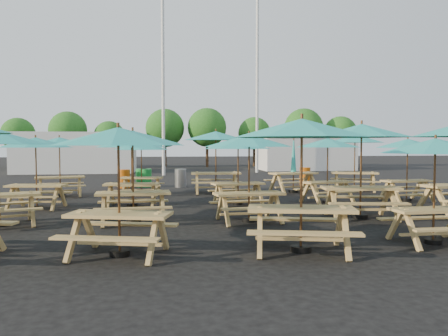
{
  "coord_description": "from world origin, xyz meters",
  "views": [
    {
      "loc": [
        -2.29,
        -13.85,
        1.91
      ],
      "look_at": [
        0.0,
        1.5,
        1.1
      ],
      "focal_mm": 35.0,
      "sensor_mm": 36.0,
      "label": 1
    }
  ],
  "objects": [
    {
      "name": "ground",
      "position": [
        0.0,
        0.0,
        0.0
      ],
      "size": [
        120.0,
        120.0,
        0.0
      ],
      "primitive_type": "plane",
      "color": "black",
      "rests_on": "ground"
    },
    {
      "name": "picnic_unit_14",
      "position": [
        3.2,
        -0.17,
        1.9
      ],
      "size": [
        2.65,
        2.65,
        2.16
      ],
      "rotation": [
        0.0,
        0.0,
        0.24
      ],
      "color": "#A47A48",
      "rests_on": "ground"
    },
    {
      "name": "mast_1",
      "position": [
        4.5,
        16.0,
        6.0
      ],
      "size": [
        0.2,
        0.2,
        12.0
      ],
      "primitive_type": "cylinder",
      "color": "silver",
      "rests_on": "ground"
    },
    {
      "name": "picnic_unit_15",
      "position": [
        3.07,
        3.08,
        1.0
      ],
      "size": [
        2.21,
        2.02,
        2.43
      ],
      "rotation": [
        0.0,
        0.0,
        0.22
      ],
      "color": "#A47A48",
      "rests_on": "ground"
    },
    {
      "name": "waste_bin_0",
      "position": [
        -3.83,
        5.98,
        0.42
      ],
      "size": [
        0.52,
        0.52,
        0.83
      ],
      "primitive_type": "cylinder",
      "color": "#C7570B",
      "rests_on": "ground"
    },
    {
      "name": "picnic_unit_12",
      "position": [
        2.96,
        -6.17,
        1.81
      ],
      "size": [
        2.12,
        2.12,
        2.07
      ],
      "rotation": [
        0.0,
        0.0,
        0.01
      ],
      "color": "#A47A48",
      "rests_on": "ground"
    },
    {
      "name": "waste_bin_2",
      "position": [
        -2.89,
        6.37,
        0.42
      ],
      "size": [
        0.52,
        0.52,
        0.83
      ],
      "primitive_type": "cylinder",
      "color": "#198B32",
      "rests_on": "ground"
    },
    {
      "name": "event_tent_0",
      "position": [
        -8.0,
        18.0,
        1.4
      ],
      "size": [
        8.0,
        4.0,
        2.8
      ],
      "primitive_type": "cube",
      "color": "silver",
      "rests_on": "ground"
    },
    {
      "name": "picnic_unit_2",
      "position": [
        -5.95,
        -0.08,
        1.9
      ],
      "size": [
        2.47,
        2.47,
        2.17
      ],
      "rotation": [
        0.0,
        0.0,
        -0.14
      ],
      "color": "#A47A48",
      "rests_on": "ground"
    },
    {
      "name": "picnic_unit_7",
      "position": [
        -2.96,
        3.15,
        1.79
      ],
      "size": [
        2.31,
        2.31,
        2.04
      ],
      "rotation": [
        0.0,
        0.0,
        -0.12
      ],
      "color": "#A47A48",
      "rests_on": "ground"
    },
    {
      "name": "mast_0",
      "position": [
        -2.0,
        14.0,
        6.0
      ],
      "size": [
        0.2,
        0.2,
        12.0
      ],
      "primitive_type": "cylinder",
      "color": "silver",
      "rests_on": "ground"
    },
    {
      "name": "picnic_unit_5",
      "position": [
        -2.93,
        -2.97,
        2.01
      ],
      "size": [
        2.44,
        2.44,
        2.29
      ],
      "rotation": [
        0.0,
        0.0,
        0.05
      ],
      "color": "#A47A48",
      "rests_on": "ground"
    },
    {
      "name": "event_tent_1",
      "position": [
        9.0,
        19.0,
        1.3
      ],
      "size": [
        7.0,
        4.0,
        2.6
      ],
      "primitive_type": "cube",
      "color": "silver",
      "rests_on": "ground"
    },
    {
      "name": "picnic_unit_4",
      "position": [
        -2.98,
        -6.22,
        1.96
      ],
      "size": [
        2.79,
        2.79,
        2.24
      ],
      "rotation": [
        0.0,
        0.0,
        -0.27
      ],
      "color": "#A47A48",
      "rests_on": "ground"
    },
    {
      "name": "picnic_unit_8",
      "position": [
        0.22,
        -6.39,
        2.11
      ],
      "size": [
        2.95,
        2.95,
        2.41
      ],
      "rotation": [
        0.0,
        0.0,
        -0.24
      ],
      "color": "#A47A48",
      "rests_on": "ground"
    },
    {
      "name": "picnic_unit_9",
      "position": [
        -0.08,
        -3.25,
        1.93
      ],
      "size": [
        2.44,
        2.44,
        2.2
      ],
      "rotation": [
        0.0,
        0.0,
        0.1
      ],
      "color": "#A47A48",
      "rests_on": "ground"
    },
    {
      "name": "picnic_unit_11",
      "position": [
        -0.06,
        3.32,
        2.18
      ],
      "size": [
        2.68,
        2.68,
        2.49
      ],
      "rotation": [
        0.0,
        0.0,
        -0.07
      ],
      "color": "#A47A48",
      "rests_on": "ground"
    },
    {
      "name": "tree_7",
      "position": [
        13.63,
        22.92,
        2.99
      ],
      "size": [
        2.95,
        2.95,
        4.48
      ],
      "color": "#382314",
      "rests_on": "ground"
    },
    {
      "name": "tree_5",
      "position": [
        6.22,
        24.67,
        2.97
      ],
      "size": [
        2.94,
        2.94,
        4.45
      ],
      "color": "#382314",
      "rests_on": "ground"
    },
    {
      "name": "waste_bin_4",
      "position": [
        4.75,
        6.53,
        0.42
      ],
      "size": [
        0.52,
        0.52,
        0.83
      ],
      "primitive_type": "cylinder",
      "color": "#C7570B",
      "rests_on": "ground"
    },
    {
      "name": "picnic_unit_10",
      "position": [
        0.21,
        -0.13,
        1.85
      ],
      "size": [
        2.44,
        2.44,
        2.11
      ],
      "rotation": [
        0.0,
        0.0,
        0.15
      ],
      "color": "#A47A48",
      "rests_on": "ground"
    },
    {
      "name": "picnic_unit_19",
      "position": [
        5.72,
        3.18,
        2.08
      ],
      "size": [
        3.07,
        3.07,
        2.37
      ],
      "rotation": [
        0.0,
        0.0,
        -0.34
      ],
      "color": "#A47A48",
      "rests_on": "ground"
    },
    {
      "name": "picnic_unit_3",
      "position": [
        -5.95,
        3.06,
        1.95
      ],
      "size": [
        2.69,
        2.69,
        2.23
      ],
      "rotation": [
        0.0,
        0.0,
        0.22
      ],
      "color": "#A47A48",
      "rests_on": "ground"
    },
    {
      "name": "tree_1",
      "position": [
        -9.74,
        23.9,
        3.15
      ],
      "size": [
        3.11,
        3.11,
        4.72
      ],
      "color": "#382314",
      "rests_on": "ground"
    },
    {
      "name": "waste_bin_3",
      "position": [
        -1.33,
        5.97,
        0.42
      ],
      "size": [
        0.52,
        0.52,
        0.83
      ],
      "primitive_type": "cylinder",
      "color": "gray",
      "rests_on": "ground"
    },
    {
      "name": "picnic_unit_13",
      "position": [
        2.89,
        -3.22,
        2.18
      ],
      "size": [
        2.89,
        2.89,
        2.48
      ],
      "rotation": [
        0.0,
        0.0,
        -0.16
      ],
      "color": "#A47A48",
      "rests_on": "ground"
    },
    {
      "name": "tree_2",
      "position": [
        -6.39,
        23.65,
        2.62
      ],
      "size": [
        2.59,
        2.59,
        3.93
      ],
      "color": "#382314",
      "rests_on": "ground"
    },
    {
      "name": "waste_bin_1",
      "position": [
        -3.09,
        6.43,
        0.42
      ],
      "size": [
        0.52,
        0.52,
        0.83
      ],
      "primitive_type": "cylinder",
      "color": "#198B32",
      "rests_on": "ground"
    },
    {
      "name": "tree_0",
      "position": [
        -14.07,
        25.25,
        2.83
      ],
      "size": [
        2.8,
        2.8,
        4.24
      ],
      "color": "#382314",
      "rests_on": "ground"
    },
    {
      "name": "tree_3",
      "position": [
        -1.75,
        24.72,
        3.41
      ],
      "size": [
        3.36,
        3.36,
        5.09
      ],
      "color": "#382314",
      "rests_on": "ground"
    },
    {
      "name": "tree_6",
      "position": [
        10.23,
        22.9,
        3.43
      ],
      "size": [
        3.38,
        3.38,
        5.13
      ],
      "color": "#382314",
      "rests_on": "ground"
    },
    {
      "name": "picnic_unit_18",
      "position": [
        6.1,
        -0.07,
        1.88
      ],
      "size": [
        2.39,
        2.39,
        2.15
      ],
      "rotation": [
        0.0,
        0.0,
        0.1
      ],
      "color": "#A47A48",
      "rests_on": "ground"
    },
    {
      "name": "picnic_unit_6",
      "position": [
        -3.13,
        -0.02,
        1.9
      ],
      "size": [
        2.33,
        2.33,
        2.17
      ],
      "rotation": [
        0.0,
        0.0,
        -0.06
      ],
      "color": "#A47A48",
      "rests_on": "ground"
    },
    {
      "name": "tree_4",
      "position": [
        1.9,
        24.26,
        3.46
      ],
      "size": [
        3.41,
        3.41,
        5.17
      ],
      "color": "#382314",
      "rests_on": "ground"
    }
  ]
}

